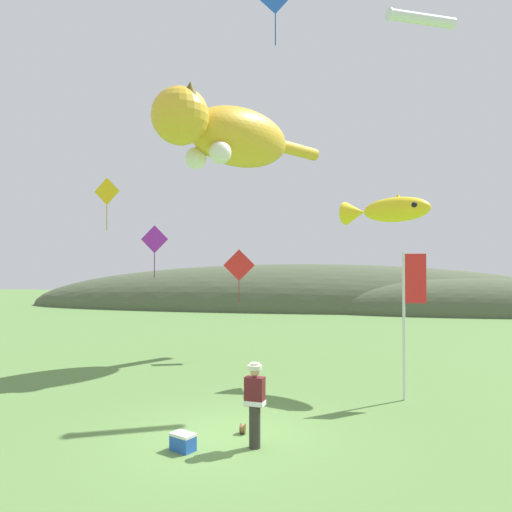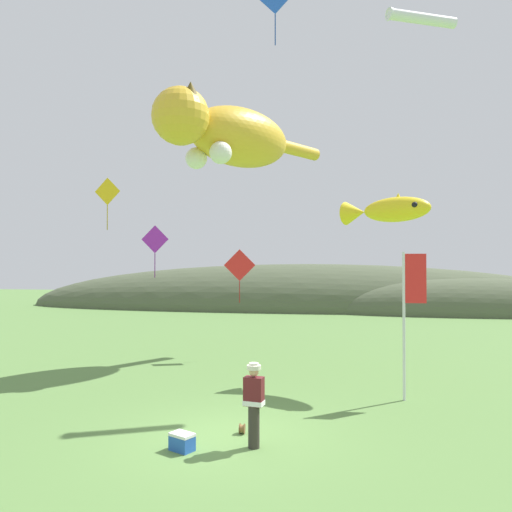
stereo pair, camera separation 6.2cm
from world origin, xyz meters
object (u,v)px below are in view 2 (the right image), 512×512
Objects in this scene: kite_diamond_violet at (155,240)px; kite_diamond_red at (240,266)px; picnic_cooler at (182,442)px; kite_diamond_gold at (107,192)px; kite_giant_cat at (229,135)px; festival_attendant at (254,402)px; festival_banner_pole at (409,303)px; kite_tube_streamer at (421,18)px; kite_spool at (242,429)px; kite_fish_windsock at (387,210)px.

kite_diamond_red is at bearing 46.06° from kite_diamond_violet.
picnic_cooler is 10.57m from kite_diamond_gold.
picnic_cooler is 0.30× the size of kite_diamond_violet.
kite_diamond_red is (0.31, 0.80, -5.25)m from kite_giant_cat.
kite_giant_cat is (-2.45, 9.17, 8.09)m from festival_attendant.
kite_giant_cat is at bearing 141.72° from festival_banner_pole.
kite_tube_streamer is at bearing -20.31° from kite_giant_cat.
kite_spool is 10.43m from kite_diamond_gold.
kite_diamond_violet is at bearing 124.59° from kite_spool.
festival_banner_pole is at bearing -38.28° from kite_giant_cat.
kite_spool is 0.12× the size of kite_diamond_gold.
kite_diamond_violet is (1.56, 0.65, -1.71)m from kite_diamond_gold.
kite_fish_windsock is at bearing 99.24° from festival_banner_pole.
festival_attendant reaches higher than kite_spool.
kite_diamond_violet is at bearing -133.94° from kite_diamond_red.
kite_diamond_violet is at bearing 176.13° from kite_tube_streamer.
kite_diamond_red is (-0.70, 10.34, 3.62)m from picnic_cooler.
festival_banner_pole reaches higher than festival_attendant.
kite_tube_streamer is 12.26m from kite_diamond_gold.
festival_banner_pole is 1.39× the size of kite_fish_windsock.
kite_giant_cat is (-2.05, 8.35, 8.93)m from kite_spool.
kite_tube_streamer is at bearing -3.87° from kite_diamond_violet.
kite_spool is (-0.40, 0.82, -0.84)m from festival_attendant.
festival_attendant is 12.47m from kite_giant_cat.
kite_giant_cat is 4.10× the size of kite_diamond_violet.
festival_attendant is 7.68× the size of kite_spool.
kite_tube_streamer is at bearing 3.22° from kite_fish_windsock.
picnic_cooler is (-1.44, -0.38, -0.77)m from festival_attendant.
festival_banner_pole is 9.33m from kite_diamond_violet.
kite_tube_streamer is at bearing 55.12° from festival_attendant.
kite_fish_windsock reaches higher than kite_diamond_red.
kite_giant_cat reaches higher than kite_spool.
kite_fish_windsock reaches higher than kite_spool.
picnic_cooler is 10.05m from kite_fish_windsock.
festival_attendant is 0.22× the size of kite_giant_cat.
festival_attendant is 5.97m from festival_banner_pole.
kite_giant_cat is 2.62× the size of kite_fish_windsock.
kite_fish_windsock is (3.44, 6.51, 4.69)m from festival_attendant.
picnic_cooler is at bearing -125.35° from kite_fish_windsock.
picnic_cooler is 0.14× the size of festival_banner_pole.
kite_giant_cat is (-1.00, 9.55, 8.87)m from picnic_cooler.
kite_diamond_gold reaches higher than festival_banner_pole.
kite_diamond_red is at bearing 153.18° from kite_tube_streamer.
kite_diamond_gold is at bearing -146.31° from kite_giant_cat.
kite_fish_windsock reaches higher than festival_banner_pole.
kite_giant_cat is 3.56× the size of kite_diamond_red.
kite_fish_windsock reaches higher than festival_attendant.
festival_attendant reaches higher than picnic_cooler.
festival_attendant is 0.80× the size of kite_diamond_red.
kite_giant_cat reaches higher than picnic_cooler.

